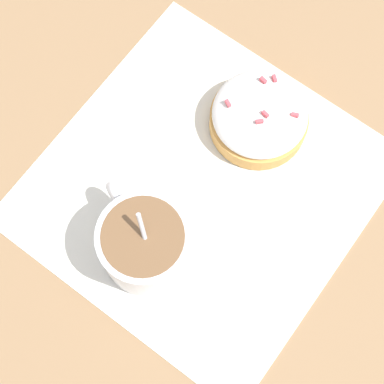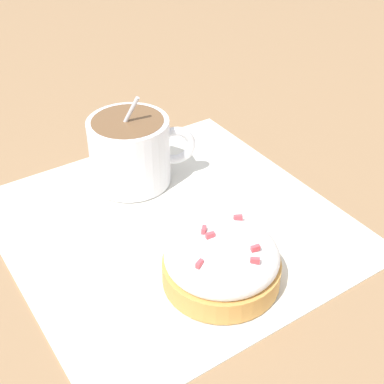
# 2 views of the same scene
# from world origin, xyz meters

# --- Properties ---
(ground_plane) EXTENTS (3.00, 3.00, 0.00)m
(ground_plane) POSITION_xyz_m (0.00, 0.00, 0.00)
(ground_plane) COLOR #93704C
(paper_napkin) EXTENTS (0.32, 0.31, 0.00)m
(paper_napkin) POSITION_xyz_m (0.00, 0.00, 0.00)
(paper_napkin) COLOR white
(paper_napkin) RESTS_ON ground_plane
(coffee_cup) EXTENTS (0.08, 0.10, 0.09)m
(coffee_cup) POSITION_xyz_m (0.08, -0.01, 0.04)
(coffee_cup) COLOR white
(coffee_cup) RESTS_ON paper_napkin
(frosted_pastry) EXTENTS (0.09, 0.09, 0.05)m
(frosted_pastry) POSITION_xyz_m (-0.08, 0.01, 0.02)
(frosted_pastry) COLOR #D19347
(frosted_pastry) RESTS_ON paper_napkin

